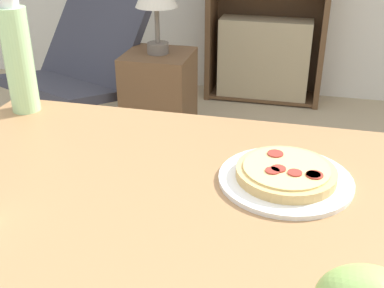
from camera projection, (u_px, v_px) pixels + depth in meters
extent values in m
cube|color=#A37549|center=(189.00, 201.00, 0.92)|extent=(1.20, 0.75, 0.03)
cylinder|color=#A37549|center=(44.00, 228.00, 1.48)|extent=(0.06, 0.06, 0.74)
cylinder|color=white|center=(285.00, 180.00, 0.95)|extent=(0.27, 0.27, 0.01)
cylinder|color=#DBB26B|center=(286.00, 173.00, 0.95)|extent=(0.20, 0.20, 0.02)
cylinder|color=#EACC7A|center=(287.00, 168.00, 0.94)|extent=(0.17, 0.17, 0.00)
cylinder|color=#A83328|center=(295.00, 173.00, 0.92)|extent=(0.03, 0.03, 0.00)
cylinder|color=#A83328|center=(275.00, 154.00, 0.99)|extent=(0.03, 0.03, 0.00)
cylinder|color=#A83328|center=(313.00, 175.00, 0.91)|extent=(0.03, 0.03, 0.00)
cylinder|color=#A83328|center=(272.00, 171.00, 0.92)|extent=(0.03, 0.03, 0.00)
cylinder|color=#A83328|center=(279.00, 167.00, 0.93)|extent=(0.03, 0.03, 0.00)
cylinder|color=#A83328|center=(315.00, 175.00, 0.91)|extent=(0.03, 0.03, 0.00)
sphere|color=#93BC5B|center=(334.00, 281.00, 0.63)|extent=(0.03, 0.03, 0.03)
cylinder|color=#B7EAA3|center=(19.00, 61.00, 1.22)|extent=(0.07, 0.07, 0.27)
cylinder|color=white|center=(9.00, 1.00, 1.16)|extent=(0.05, 0.05, 0.03)
cube|color=slate|center=(78.00, 131.00, 2.85)|extent=(0.74, 0.73, 0.10)
cube|color=#383842|center=(66.00, 86.00, 2.64)|extent=(0.77, 0.70, 0.14)
cube|color=#383842|center=(98.00, 31.00, 2.76)|extent=(0.73, 0.62, 0.55)
cube|color=brown|center=(262.00, 95.00, 3.47)|extent=(0.72, 0.27, 0.02)
cube|color=tan|center=(264.00, 58.00, 3.32)|extent=(0.62, 0.20, 0.54)
cube|color=brown|center=(160.00, 105.00, 2.59)|extent=(0.34, 0.34, 0.57)
cylinder|color=#665B51|center=(158.00, 48.00, 2.45)|extent=(0.11, 0.11, 0.05)
cylinder|color=#665B51|center=(157.00, 25.00, 2.40)|extent=(0.02, 0.02, 0.18)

